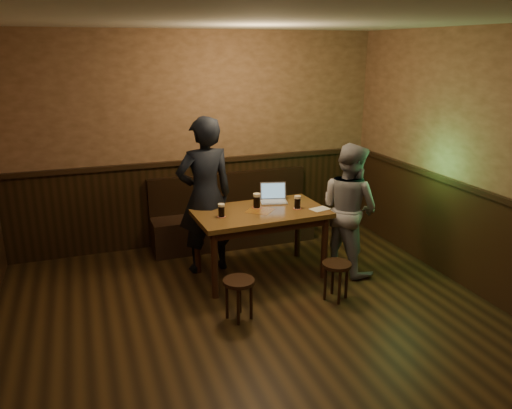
{
  "coord_description": "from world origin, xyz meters",
  "views": [
    {
      "loc": [
        -1.46,
        -3.41,
        2.58
      ],
      "look_at": [
        0.32,
        1.56,
        0.91
      ],
      "focal_mm": 35.0,
      "sensor_mm": 36.0,
      "label": 1
    }
  ],
  "objects": [
    {
      "name": "room",
      "position": [
        0.0,
        0.22,
        1.2
      ],
      "size": [
        5.04,
        6.04,
        2.84
      ],
      "color": "black",
      "rests_on": "ground"
    },
    {
      "name": "bench",
      "position": [
        0.4,
        2.75,
        0.31
      ],
      "size": [
        2.2,
        0.5,
        0.95
      ],
      "color": "black",
      "rests_on": "ground"
    },
    {
      "name": "person_grey",
      "position": [
        1.43,
        1.45,
        0.78
      ],
      "size": [
        0.81,
        0.91,
        1.55
      ],
      "primitive_type": "imported",
      "rotation": [
        0.0,
        0.0,
        1.92
      ],
      "color": "gray",
      "rests_on": "ground"
    },
    {
      "name": "stool_right",
      "position": [
        0.96,
        0.82,
        0.33
      ],
      "size": [
        0.36,
        0.36,
        0.42
      ],
      "rotation": [
        0.0,
        0.0,
        -0.18
      ],
      "color": "black",
      "rests_on": "ground"
    },
    {
      "name": "pint_right",
      "position": [
        0.83,
        1.58,
        0.88
      ],
      "size": [
        0.1,
        0.1,
        0.15
      ],
      "color": "#A62714",
      "rests_on": "pub_table"
    },
    {
      "name": "pint_mid",
      "position": [
        0.4,
        1.76,
        0.89
      ],
      "size": [
        0.11,
        0.11,
        0.17
      ],
      "color": "#A62714",
      "rests_on": "pub_table"
    },
    {
      "name": "laptop",
      "position": [
        0.67,
        1.93,
        0.86
      ],
      "size": [
        0.37,
        0.32,
        0.22
      ],
      "rotation": [
        0.0,
        0.0,
        -0.26
      ],
      "color": "silver",
      "rests_on": "pub_table"
    },
    {
      "name": "pint_left",
      "position": [
        -0.07,
        1.59,
        0.88
      ],
      "size": [
        0.1,
        0.1,
        0.15
      ],
      "color": "#A62714",
      "rests_on": "pub_table"
    },
    {
      "name": "menu",
      "position": [
        1.07,
        1.47,
        0.8
      ],
      "size": [
        0.25,
        0.2,
        0.0
      ],
      "primitive_type": "cube",
      "rotation": [
        0.0,
        0.0,
        0.25
      ],
      "color": "silver",
      "rests_on": "pub_table"
    },
    {
      "name": "stool_left",
      "position": [
        -0.14,
        0.78,
        0.34
      ],
      "size": [
        0.4,
        0.4,
        0.42
      ],
      "rotation": [
        0.0,
        0.0,
        -0.37
      ],
      "color": "black",
      "rests_on": "ground"
    },
    {
      "name": "pub_table",
      "position": [
        0.4,
        1.66,
        0.7
      ],
      "size": [
        1.53,
        0.92,
        0.81
      ],
      "rotation": [
        0.0,
        0.0,
        0.04
      ],
      "color": "brown",
      "rests_on": "ground"
    },
    {
      "name": "person_suit",
      "position": [
        -0.15,
        2.02,
        0.93
      ],
      "size": [
        0.72,
        0.51,
        1.86
      ],
      "primitive_type": "imported",
      "rotation": [
        0.0,
        0.0,
        3.24
      ],
      "color": "black",
      "rests_on": "ground"
    }
  ]
}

